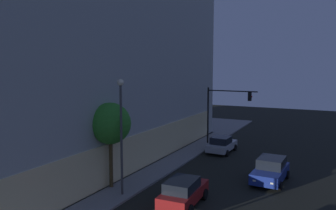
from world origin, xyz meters
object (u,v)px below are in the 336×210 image
Objects in this scene: street_lamp_sidewalk at (121,122)px; sidewalk_tree at (110,124)px; car_red at (183,192)px; car_blue at (271,170)px; traffic_light_far_corner at (223,106)px; car_silver at (222,144)px; modern_building at (43,53)px.

street_lamp_sidewalk is 1.28× the size of sidewalk_tree.
sidewalk_tree is 1.32× the size of car_red.
car_blue reaches higher than car_red.
traffic_light_far_corner reaches higher than car_red.
traffic_light_far_corner is at bearing 15.59° from car_silver.
car_red is 13.68m from car_silver.
street_lamp_sidewalk is at bearing 174.82° from traffic_light_far_corner.
modern_building is at bearing 64.59° from street_lamp_sidewalk.
car_red is 0.98× the size of car_blue.
car_silver is (13.23, -3.75, -3.81)m from sidewalk_tree.
car_silver is (-2.72, -0.76, -3.58)m from traffic_light_far_corner.
car_blue is (7.38, -8.18, -4.06)m from street_lamp_sidewalk.
street_lamp_sidewalk reaches higher than traffic_light_far_corner.
car_blue is at bearing -144.63° from traffic_light_far_corner.
car_blue is 8.90m from car_silver.
car_red is at bearing -170.67° from traffic_light_far_corner.
traffic_light_far_corner is at bearing 9.33° from car_red.
sidewalk_tree reaches higher than car_silver.
traffic_light_far_corner is 1.04× the size of sidewalk_tree.
sidewalk_tree is 12.25m from car_blue.
street_lamp_sidewalk is 1.71m from sidewalk_tree.
car_blue is at bearing -47.94° from street_lamp_sidewalk.
street_lamp_sidewalk is at bearing -118.75° from sidewalk_tree.
street_lamp_sidewalk reaches higher than car_red.
car_blue is 1.08× the size of car_silver.
car_silver is at bearing -9.22° from street_lamp_sidewalk.
car_silver is at bearing 41.53° from car_blue.
modern_building is 7.25× the size of car_blue.
modern_building is 14.55m from sidewalk_tree.
sidewalk_tree is at bearing 124.27° from car_blue.
street_lamp_sidewalk is 1.78× the size of car_silver.
street_lamp_sidewalk is at bearing 170.78° from car_silver.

